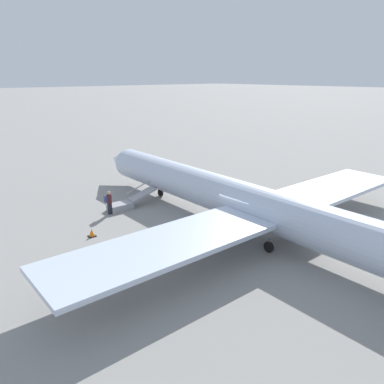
% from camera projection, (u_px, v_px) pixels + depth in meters
% --- Properties ---
extents(ground_plane, '(600.00, 600.00, 0.00)m').
position_uv_depth(ground_plane, '(244.00, 231.00, 24.45)').
color(ground_plane, gray).
extents(airplane_main, '(35.52, 27.31, 6.71)m').
position_uv_depth(airplane_main, '(258.00, 206.00, 23.12)').
color(airplane_main, silver).
rests_on(airplane_main, ground).
extents(boarding_stairs, '(1.16, 4.05, 1.68)m').
position_uv_depth(boarding_stairs, '(125.00, 204.00, 28.48)').
color(boarding_stairs, '#99999E').
rests_on(boarding_stairs, ground).
extents(passenger, '(0.36, 0.54, 1.74)m').
position_uv_depth(passenger, '(109.00, 201.00, 27.15)').
color(passenger, '#23232D').
rests_on(passenger, ground).
extents(traffic_cone_near_stairs, '(0.47, 0.47, 0.51)m').
position_uv_depth(traffic_cone_near_stairs, '(92.00, 233.00, 23.59)').
color(traffic_cone_near_stairs, black).
rests_on(traffic_cone_near_stairs, ground).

